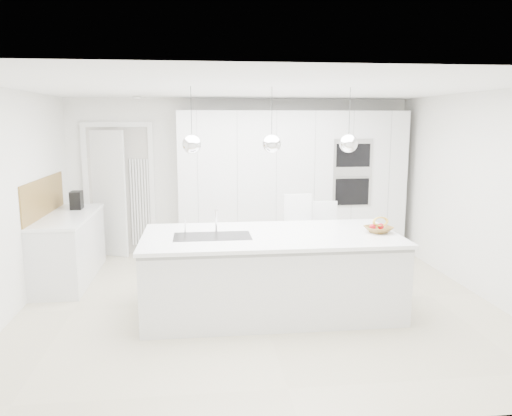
{
  "coord_description": "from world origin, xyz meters",
  "views": [
    {
      "loc": [
        -0.69,
        -5.63,
        2.14
      ],
      "look_at": [
        0.0,
        0.3,
        1.1
      ],
      "focal_mm": 35.0,
      "sensor_mm": 36.0,
      "label": 1
    }
  ],
  "objects": [
    {
      "name": "floor",
      "position": [
        0.0,
        0.0,
        0.0
      ],
      "size": [
        5.5,
        5.5,
        0.0
      ],
      "primitive_type": "plane",
      "color": "beige",
      "rests_on": "ground"
    },
    {
      "name": "wall_back",
      "position": [
        0.0,
        2.5,
        1.25
      ],
      "size": [
        5.5,
        0.0,
        5.5
      ],
      "primitive_type": "plane",
      "rotation": [
        1.57,
        0.0,
        0.0
      ],
      "color": "white",
      "rests_on": "ground"
    },
    {
      "name": "wall_left",
      "position": [
        -2.75,
        0.0,
        1.25
      ],
      "size": [
        0.0,
        5.0,
        5.0
      ],
      "primitive_type": "plane",
      "rotation": [
        1.57,
        0.0,
        1.57
      ],
      "color": "white",
      "rests_on": "ground"
    },
    {
      "name": "ceiling",
      "position": [
        0.0,
        0.0,
        2.5
      ],
      "size": [
        5.5,
        5.5,
        0.0
      ],
      "primitive_type": "plane",
      "rotation": [
        3.14,
        0.0,
        0.0
      ],
      "color": "white",
      "rests_on": "wall_back"
    },
    {
      "name": "tall_cabinets",
      "position": [
        0.8,
        2.2,
        1.15
      ],
      "size": [
        3.6,
        0.6,
        2.3
      ],
      "primitive_type": "cube",
      "color": "silver",
      "rests_on": "floor"
    },
    {
      "name": "oven_stack",
      "position": [
        1.7,
        1.89,
        1.35
      ],
      "size": [
        0.62,
        0.04,
        1.05
      ],
      "primitive_type": null,
      "color": "#A5A5A8",
      "rests_on": "tall_cabinets"
    },
    {
      "name": "doorway_frame",
      "position": [
        -1.95,
        2.47,
        1.02
      ],
      "size": [
        1.11,
        0.08,
        2.13
      ],
      "primitive_type": null,
      "color": "white",
      "rests_on": "floor"
    },
    {
      "name": "hallway_door",
      "position": [
        -2.2,
        2.42,
        1.0
      ],
      "size": [
        0.76,
        0.38,
        2.0
      ],
      "primitive_type": "cube",
      "rotation": [
        0.0,
        0.0,
        -0.44
      ],
      "color": "white",
      "rests_on": "floor"
    },
    {
      "name": "radiator",
      "position": [
        -1.63,
        2.46,
        0.85
      ],
      "size": [
        0.32,
        0.04,
        1.4
      ],
      "primitive_type": null,
      "color": "white",
      "rests_on": "floor"
    },
    {
      "name": "left_base_cabinets",
      "position": [
        -2.45,
        1.2,
        0.43
      ],
      "size": [
        0.6,
        1.8,
        0.86
      ],
      "primitive_type": "cube",
      "color": "silver",
      "rests_on": "floor"
    },
    {
      "name": "left_worktop",
      "position": [
        -2.45,
        1.2,
        0.88
      ],
      "size": [
        0.62,
        1.82,
        0.04
      ],
      "primitive_type": "cube",
      "color": "white",
      "rests_on": "left_base_cabinets"
    },
    {
      "name": "oak_backsplash",
      "position": [
        -2.74,
        1.2,
        1.15
      ],
      "size": [
        0.02,
        1.8,
        0.5
      ],
      "primitive_type": "cube",
      "color": "olive",
      "rests_on": "wall_left"
    },
    {
      "name": "island_base",
      "position": [
        0.1,
        -0.3,
        0.43
      ],
      "size": [
        2.8,
        1.2,
        0.86
      ],
      "primitive_type": "cube",
      "color": "silver",
      "rests_on": "floor"
    },
    {
      "name": "island_worktop",
      "position": [
        0.1,
        -0.25,
        0.88
      ],
      "size": [
        2.84,
        1.4,
        0.04
      ],
      "primitive_type": "cube",
      "color": "white",
      "rests_on": "island_base"
    },
    {
      "name": "island_sink",
      "position": [
        -0.55,
        -0.3,
        0.82
      ],
      "size": [
        0.84,
        0.44,
        0.18
      ],
      "primitive_type": null,
      "color": "#3F3F42",
      "rests_on": "island_worktop"
    },
    {
      "name": "island_tap",
      "position": [
        -0.5,
        -0.1,
        1.05
      ],
      "size": [
        0.02,
        0.02,
        0.3
      ],
      "primitive_type": "cylinder",
      "color": "white",
      "rests_on": "island_worktop"
    },
    {
      "name": "pendant_left",
      "position": [
        -0.75,
        -0.3,
        1.9
      ],
      "size": [
        0.2,
        0.2,
        0.2
      ],
      "primitive_type": "sphere",
      "color": "white",
      "rests_on": "ceiling"
    },
    {
      "name": "pendant_mid",
      "position": [
        0.1,
        -0.3,
        1.9
      ],
      "size": [
        0.2,
        0.2,
        0.2
      ],
      "primitive_type": "sphere",
      "color": "white",
      "rests_on": "ceiling"
    },
    {
      "name": "pendant_right",
      "position": [
        0.95,
        -0.3,
        1.9
      ],
      "size": [
        0.2,
        0.2,
        0.2
      ],
      "primitive_type": "sphere",
      "color": "white",
      "rests_on": "ceiling"
    },
    {
      "name": "fruit_bowl",
      "position": [
        1.32,
        -0.33,
        0.94
      ],
      "size": [
        0.38,
        0.38,
        0.07
      ],
      "primitive_type": "imported",
      "rotation": [
        0.0,
        0.0,
        0.34
      ],
      "color": "olive",
      "rests_on": "island_worktop"
    },
    {
      "name": "espresso_machine",
      "position": [
        -2.43,
        1.66,
        1.03
      ],
      "size": [
        0.16,
        0.24,
        0.26
      ],
      "primitive_type": "cube",
      "rotation": [
        0.0,
        0.0,
        0.02
      ],
      "color": "black",
      "rests_on": "left_worktop"
    },
    {
      "name": "bar_stool_left",
      "position": [
        0.61,
        0.62,
        0.59
      ],
      "size": [
        0.41,
        0.56,
        1.18
      ],
      "primitive_type": null,
      "rotation": [
        0.0,
        0.0,
        0.04
      ],
      "color": "white",
      "rests_on": "floor"
    },
    {
      "name": "bar_stool_right",
      "position": [
        0.99,
        0.69,
        0.54
      ],
      "size": [
        0.37,
        0.51,
        1.07
      ],
      "primitive_type": null,
      "rotation": [
        0.0,
        0.0,
        -0.04
      ],
      "color": "white",
      "rests_on": "floor"
    },
    {
      "name": "apple_a",
      "position": [
        1.25,
        -0.33,
        0.97
      ],
      "size": [
        0.07,
        0.07,
        0.07
      ],
      "primitive_type": "sphere",
      "color": "red",
      "rests_on": "fruit_bowl"
    },
    {
      "name": "apple_b",
      "position": [
        1.36,
        -0.3,
        0.97
      ],
      "size": [
        0.07,
        0.07,
        0.07
      ],
      "primitive_type": "sphere",
      "color": "red",
      "rests_on": "fruit_bowl"
    },
    {
      "name": "banana_bunch",
      "position": [
        1.35,
        -0.3,
        1.02
      ],
      "size": [
        0.25,
        0.18,
        0.22
      ],
      "primitive_type": "torus",
      "rotation": [
        1.22,
        0.0,
        0.35
      ],
      "color": "gold",
      "rests_on": "fruit_bowl"
    }
  ]
}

